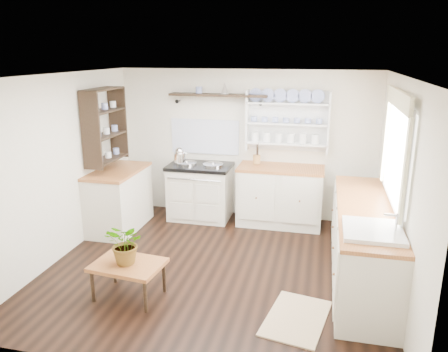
{
  "coord_description": "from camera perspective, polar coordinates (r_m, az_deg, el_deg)",
  "views": [
    {
      "loc": [
        1.19,
        -4.69,
        2.55
      ],
      "look_at": [
        0.04,
        0.25,
        1.1
      ],
      "focal_mm": 35.0,
      "sensor_mm": 36.0,
      "label": 1
    }
  ],
  "objects": [
    {
      "name": "center_table",
      "position": [
        4.84,
        -12.42,
        -11.54
      ],
      "size": [
        0.78,
        0.59,
        0.39
      ],
      "rotation": [
        0.0,
        0.0,
        -0.11
      ],
      "color": "brown",
      "rests_on": "floor"
    },
    {
      "name": "window",
      "position": [
        5.0,
        21.55,
        3.46
      ],
      "size": [
        0.08,
        1.55,
        1.22
      ],
      "color": "white",
      "rests_on": "wall_right"
    },
    {
      "name": "right_cabinets",
      "position": [
        5.25,
        17.68,
        -8.3
      ],
      "size": [
        0.62,
        2.43,
        0.9
      ],
      "color": "beige",
      "rests_on": "floor"
    },
    {
      "name": "ceiling",
      "position": [
        4.85,
        -1.2,
        12.98
      ],
      "size": [
        4.0,
        3.8,
        0.01
      ],
      "primitive_type": "cube",
      "color": "white",
      "rests_on": "wall_back"
    },
    {
      "name": "utensil_crock",
      "position": [
        6.64,
        4.29,
        2.18
      ],
      "size": [
        0.11,
        0.11,
        0.13
      ],
      "primitive_type": "cylinder",
      "color": "#A2723B",
      "rests_on": "back_cabinets"
    },
    {
      "name": "floor_rug",
      "position": [
        4.6,
        9.43,
        -17.83
      ],
      "size": [
        0.7,
        0.94,
        0.02
      ],
      "primitive_type": "cube",
      "rotation": [
        0.0,
        0.0,
        -0.19
      ],
      "color": "#9B7F5A",
      "rests_on": "floor"
    },
    {
      "name": "left_shelving",
      "position": [
        6.44,
        -15.29,
        6.45
      ],
      "size": [
        0.28,
        0.8,
        1.05
      ],
      "primitive_type": "cube",
      "color": "black",
      "rests_on": "wall_left"
    },
    {
      "name": "wall_right",
      "position": [
        4.96,
        21.88,
        -1.62
      ],
      "size": [
        0.02,
        3.8,
        2.3
      ],
      "primitive_type": "cube",
      "color": "silver",
      "rests_on": "ground"
    },
    {
      "name": "plate_rack",
      "position": [
        6.65,
        8.33,
        7.18
      ],
      "size": [
        1.2,
        0.22,
        0.9
      ],
      "color": "white",
      "rests_on": "wall_back"
    },
    {
      "name": "back_cabinets",
      "position": [
        6.66,
        7.32,
        -2.48
      ],
      "size": [
        1.27,
        0.63,
        0.9
      ],
      "color": "beige",
      "rests_on": "floor"
    },
    {
      "name": "potted_plant",
      "position": [
        4.72,
        -12.61,
        -8.61
      ],
      "size": [
        0.5,
        0.47,
        0.45
      ],
      "primitive_type": "imported",
      "rotation": [
        0.0,
        0.0,
        -0.34
      ],
      "color": "#3F7233",
      "rests_on": "center_table"
    },
    {
      "name": "belfast_sink",
      "position": [
        4.44,
        18.73,
        -8.19
      ],
      "size": [
        0.55,
        0.6,
        0.45
      ],
      "color": "white",
      "rests_on": "right_cabinets"
    },
    {
      "name": "wall_back",
      "position": [
        6.85,
        2.78,
        4.12
      ],
      "size": [
        4.0,
        0.02,
        2.3
      ],
      "primitive_type": "cube",
      "color": "silver",
      "rests_on": "ground"
    },
    {
      "name": "high_shelf",
      "position": [
        6.7,
        -0.75,
        10.45
      ],
      "size": [
        1.5,
        0.29,
        0.16
      ],
      "color": "black",
      "rests_on": "wall_back"
    },
    {
      "name": "floor",
      "position": [
        5.47,
        -1.06,
        -11.83
      ],
      "size": [
        4.0,
        3.8,
        0.01
      ],
      "primitive_type": "cube",
      "color": "black",
      "rests_on": "ground"
    },
    {
      "name": "left_cabinets",
      "position": [
        6.64,
        -13.54,
        -2.87
      ],
      "size": [
        0.62,
        1.13,
        0.9
      ],
      "color": "beige",
      "rests_on": "floor"
    },
    {
      "name": "kettle",
      "position": [
        6.67,
        -5.81,
        2.77
      ],
      "size": [
        0.18,
        0.18,
        0.22
      ],
      "primitive_type": null,
      "color": "silver",
      "rests_on": "aga_cooker"
    },
    {
      "name": "wall_left",
      "position": [
        5.85,
        -20.5,
        1.06
      ],
      "size": [
        0.02,
        3.8,
        2.3
      ],
      "primitive_type": "cube",
      "color": "silver",
      "rests_on": "ground"
    },
    {
      "name": "aga_cooker",
      "position": [
        6.86,
        -3.14,
        -1.97
      ],
      "size": [
        0.97,
        0.68,
        0.9
      ],
      "color": "silver",
      "rests_on": "floor"
    }
  ]
}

